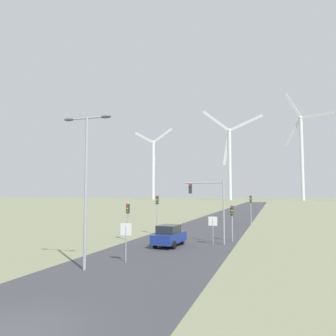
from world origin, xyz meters
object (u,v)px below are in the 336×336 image
at_px(wind_turbine_far_left, 153,164).
at_px(traffic_light_post_mid_left, 157,206).
at_px(car_approaching, 169,236).
at_px(stop_sign_near, 126,235).
at_px(traffic_light_post_near_left, 128,214).
at_px(stop_sign_far, 213,225).
at_px(traffic_light_post_near_right, 232,215).
at_px(wind_turbine_center, 302,150).
at_px(wind_turbine_left, 230,156).
at_px(streetlamp, 86,171).
at_px(traffic_light_mast_overhead, 210,199).
at_px(traffic_light_post_mid_right, 251,204).

bearing_deg(wind_turbine_far_left, traffic_light_post_mid_left, -69.47).
bearing_deg(car_approaching, wind_turbine_far_left, 110.77).
relative_size(stop_sign_near, traffic_light_post_near_left, 0.73).
distance_m(stop_sign_far, traffic_light_post_near_right, 2.83).
distance_m(traffic_light_post_mid_left, wind_turbine_center, 194.48).
bearing_deg(wind_turbine_left, traffic_light_post_near_left, -85.84).
relative_size(stop_sign_far, wind_turbine_left, 0.04).
distance_m(streetlamp, stop_sign_far, 13.94).
relative_size(car_approaching, wind_turbine_left, 0.07).
distance_m(stop_sign_near, stop_sign_far, 10.17).
relative_size(stop_sign_far, traffic_light_post_near_right, 0.73).
distance_m(traffic_light_post_mid_left, car_approaching, 8.50).
bearing_deg(traffic_light_mast_overhead, streetlamp, -113.47).
height_order(streetlamp, traffic_light_post_near_left, streetlamp).
xyz_separation_m(wind_turbine_far_left, wind_turbine_left, (59.11, -9.89, 3.03)).
bearing_deg(traffic_light_post_near_left, traffic_light_mast_overhead, 1.57).
xyz_separation_m(stop_sign_near, car_approaching, (0.78, 7.06, -0.88)).
xyz_separation_m(streetlamp, car_approaching, (2.18, 9.87, -4.99)).
bearing_deg(traffic_light_post_mid_right, traffic_light_post_mid_left, -128.91).
bearing_deg(stop_sign_near, car_approaching, 83.67).
distance_m(traffic_light_post_mid_left, traffic_light_mast_overhead, 8.51).
relative_size(streetlamp, traffic_light_post_near_left, 2.64).
height_order(stop_sign_far, traffic_light_post_mid_right, traffic_light_post_mid_right).
bearing_deg(car_approaching, traffic_light_post_mid_left, 116.97).
height_order(car_approaching, wind_turbine_center, wind_turbine_center).
xyz_separation_m(stop_sign_near, traffic_light_post_near_right, (5.67, 11.57, 0.68)).
distance_m(traffic_light_mast_overhead, car_approaching, 5.05).
xyz_separation_m(car_approaching, wind_turbine_center, (26.64, 197.19, 31.39)).
bearing_deg(streetlamp, wind_turbine_far_left, 109.38).
height_order(stop_sign_near, car_approaching, stop_sign_near).
height_order(streetlamp, stop_sign_near, streetlamp).
height_order(stop_sign_near, wind_turbine_center, wind_turbine_center).
bearing_deg(wind_turbine_left, traffic_light_post_mid_right, -82.05).
relative_size(traffic_light_post_mid_left, wind_turbine_far_left, 0.08).
bearing_deg(stop_sign_near, stop_sign_far, 65.43).
xyz_separation_m(stop_sign_near, wind_turbine_far_left, (-77.36, 213.13, 25.02)).
bearing_deg(traffic_light_post_near_right, streetlamp, -116.15).
height_order(stop_sign_near, traffic_light_post_near_right, traffic_light_post_near_right).
bearing_deg(traffic_light_post_near_left, car_approaching, -23.68).
bearing_deg(wind_turbine_left, traffic_light_post_near_right, -82.89).
relative_size(traffic_light_post_mid_right, wind_turbine_far_left, 0.08).
distance_m(traffic_light_post_mid_left, traffic_light_post_mid_right, 15.01).
bearing_deg(traffic_light_post_mid_left, stop_sign_near, -78.44).
xyz_separation_m(stop_sign_far, wind_turbine_center, (23.19, 195.00, 30.58)).
bearing_deg(wind_turbine_far_left, stop_sign_near, -70.05).
bearing_deg(traffic_light_post_mid_left, wind_turbine_left, 94.64).
height_order(traffic_light_mast_overhead, wind_turbine_far_left, wind_turbine_far_left).
xyz_separation_m(traffic_light_mast_overhead, wind_turbine_left, (-22.18, 193.80, 25.77)).
relative_size(traffic_light_mast_overhead, car_approaching, 1.37).
distance_m(traffic_light_post_near_right, traffic_light_post_mid_left, 9.08).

